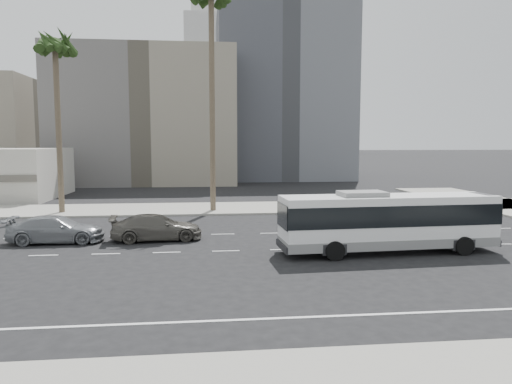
{
  "coord_description": "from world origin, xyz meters",
  "views": [
    {
      "loc": [
        -3.98,
        -23.67,
        5.52
      ],
      "look_at": [
        -1.02,
        4.0,
        2.62
      ],
      "focal_mm": 32.94,
      "sensor_mm": 36.0,
      "label": 1
    }
  ],
  "objects": [
    {
      "name": "ground",
      "position": [
        0.0,
        0.0,
        0.0
      ],
      "size": [
        700.0,
        700.0,
        0.0
      ],
      "primitive_type": "plane",
      "color": "black",
      "rests_on": "ground"
    },
    {
      "name": "sidewalk_north",
      "position": [
        0.0,
        15.5,
        0.07
      ],
      "size": [
        120.0,
        7.0,
        0.15
      ],
      "primitive_type": "cube",
      "color": "gray",
      "rests_on": "ground"
    },
    {
      "name": "midrise_beige_west",
      "position": [
        -12.0,
        45.0,
        9.0
      ],
      "size": [
        24.0,
        18.0,
        18.0
      ],
      "primitive_type": "cube",
      "color": "slate",
      "rests_on": "ground"
    },
    {
      "name": "midrise_gray_center",
      "position": [
        8.0,
        52.0,
        13.0
      ],
      "size": [
        20.0,
        20.0,
        26.0
      ],
      "primitive_type": "cube",
      "color": "#4B4D54",
      "rests_on": "ground"
    },
    {
      "name": "civic_tower",
      "position": [
        -2.0,
        250.0,
        38.83
      ],
      "size": [
        42.0,
        42.0,
        129.0
      ],
      "color": "silver",
      "rests_on": "ground"
    },
    {
      "name": "highrise_right",
      "position": [
        45.0,
        230.0,
        35.0
      ],
      "size": [
        26.0,
        26.0,
        70.0
      ],
      "primitive_type": "cube",
      "color": "slate",
      "rests_on": "ground"
    },
    {
      "name": "highrise_far",
      "position": [
        70.0,
        260.0,
        30.0
      ],
      "size": [
        22.0,
        22.0,
        60.0
      ],
      "primitive_type": "cube",
      "color": "slate",
      "rests_on": "ground"
    },
    {
      "name": "city_bus",
      "position": [
        5.15,
        -1.12,
        1.65
      ],
      "size": [
        11.05,
        3.05,
        3.14
      ],
      "rotation": [
        0.0,
        0.0,
        0.06
      ],
      "color": "white",
      "rests_on": "ground"
    },
    {
      "name": "car_a",
      "position": [
        -6.81,
        3.2,
        0.74
      ],
      "size": [
        2.56,
        5.29,
        1.48
      ],
      "primitive_type": "imported",
      "rotation": [
        0.0,
        0.0,
        1.67
      ],
      "color": "#57544C",
      "rests_on": "ground"
    },
    {
      "name": "car_b",
      "position": [
        -12.31,
        3.15,
        0.75
      ],
      "size": [
        2.17,
        5.19,
        1.5
      ],
      "primitive_type": "imported",
      "rotation": [
        0.0,
        0.0,
        1.58
      ],
      "color": "gray",
      "rests_on": "ground"
    },
    {
      "name": "palm_mid",
      "position": [
        -15.24,
        14.16,
        12.65
      ],
      "size": [
        4.55,
        4.55,
        14.06
      ],
      "rotation": [
        0.0,
        0.0,
        0.42
      ],
      "color": "brown",
      "rests_on": "ground"
    }
  ]
}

